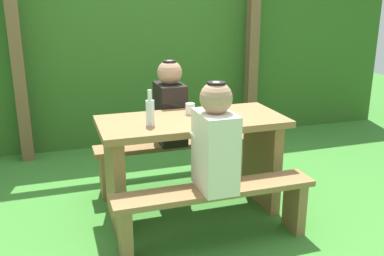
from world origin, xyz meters
The scene contains 12 objects.
ground_plane centered at (0.00, 0.00, 0.00)m, with size 12.00×12.00×0.00m, color #3B7D2E.
hedge_backdrop centered at (0.00, 2.14, 0.95)m, with size 6.40×0.66×1.90m, color #315E1F.
pergola_post_left centered at (-1.28, 1.64, 0.98)m, with size 0.12×0.12×1.97m, color brown.
pergola_post_right centered at (1.28, 1.64, 0.98)m, with size 0.12×0.12×1.97m, color brown.
picnic_table centered at (0.00, 0.00, 0.52)m, with size 1.40×0.64×0.77m.
bench_near centered at (0.00, -0.50, 0.31)m, with size 1.40×0.24×0.43m.
bench_far centered at (0.00, 0.50, 0.31)m, with size 1.40×0.24×0.43m.
person_white_shirt centered at (-0.01, -0.50, 0.76)m, with size 0.25×0.35×0.72m.
person_black_coat centered at (-0.03, 0.50, 0.76)m, with size 0.25×0.35×0.72m.
drinking_glass centered at (0.02, 0.12, 0.82)m, with size 0.07×0.07×0.09m, color silver.
bottle_left centered at (-0.34, -0.08, 0.88)m, with size 0.06×0.06×0.26m.
cell_phone centered at (0.25, -0.09, 0.78)m, with size 0.07×0.14×0.01m, color black.
Camera 1 is at (-0.98, -2.98, 1.65)m, focal length 40.52 mm.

